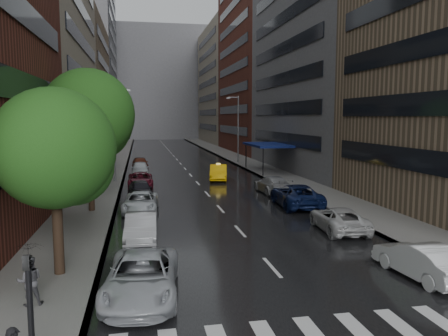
{
  "coord_description": "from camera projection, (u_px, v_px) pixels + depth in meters",
  "views": [
    {
      "loc": [
        -5.36,
        -13.08,
        6.31
      ],
      "look_at": [
        0.0,
        14.72,
        3.0
      ],
      "focal_mm": 35.0,
      "sensor_mm": 36.0,
      "label": 1
    }
  ],
  "objects": [
    {
      "name": "tree_near",
      "position": [
        54.0,
        149.0,
        16.73
      ],
      "size": [
        4.68,
        4.68,
        7.46
      ],
      "color": "#382619",
      "rests_on": "ground"
    },
    {
      "name": "sidewalk_left",
      "position": [
        114.0,
        161.0,
        61.55
      ],
      "size": [
        4.0,
        140.0,
        0.15
      ],
      "primitive_type": "cube",
      "color": "gray",
      "rests_on": "ground"
    },
    {
      "name": "buildings_right",
      "position": [
        266.0,
        63.0,
        70.87
      ],
      "size": [
        8.05,
        109.1,
        36.0
      ],
      "color": "#937A5B",
      "rests_on": "ground"
    },
    {
      "name": "building_far",
      "position": [
        157.0,
        84.0,
        127.71
      ],
      "size": [
        40.0,
        14.0,
        32.0
      ],
      "primitive_type": "cube",
      "color": "slate",
      "rests_on": "ground"
    },
    {
      "name": "buildings_left",
      "position": [
        74.0,
        54.0,
        67.15
      ],
      "size": [
        8.0,
        108.0,
        38.0
      ],
      "color": "maroon",
      "rests_on": "ground"
    },
    {
      "name": "traffic_light",
      "position": [
        31.0,
        321.0,
        8.78
      ],
      "size": [
        0.18,
        0.15,
        3.45
      ],
      "color": "black",
      "rests_on": "sidewalk_left"
    },
    {
      "name": "street_lamp_right",
      "position": [
        238.0,
        128.0,
        59.26
      ],
      "size": [
        1.74,
        0.22,
        9.0
      ],
      "color": "gray",
      "rests_on": "sidewalk_right"
    },
    {
      "name": "ground",
      "position": [
        308.0,
        308.0,
        14.49
      ],
      "size": [
        220.0,
        220.0,
        0.0
      ],
      "primitive_type": "plane",
      "color": "gray",
      "rests_on": "ground"
    },
    {
      "name": "parked_cars_left",
      "position": [
        141.0,
        191.0,
        33.11
      ],
      "size": [
        2.96,
        43.5,
        1.55
      ],
      "color": "#B9BDC4",
      "rests_on": "ground"
    },
    {
      "name": "parked_cars_right",
      "position": [
        308.0,
        202.0,
        28.58
      ],
      "size": [
        3.01,
        24.42,
        1.61
      ],
      "color": "white",
      "rests_on": "ground"
    },
    {
      "name": "road",
      "position": [
        178.0,
        161.0,
        63.26
      ],
      "size": [
        14.0,
        140.0,
        0.01
      ],
      "primitive_type": "cube",
      "color": "black",
      "rests_on": "ground"
    },
    {
      "name": "tree_far",
      "position": [
        108.0,
        122.0,
        45.75
      ],
      "size": [
        5.3,
        5.3,
        8.44
      ],
      "color": "#382619",
      "rests_on": "ground"
    },
    {
      "name": "street_lamp_left",
      "position": [
        115.0,
        132.0,
        41.73
      ],
      "size": [
        1.74,
        0.22,
        9.0
      ],
      "color": "gray",
      "rests_on": "sidewalk_left"
    },
    {
      "name": "tree_mid",
      "position": [
        89.0,
        115.0,
        28.26
      ],
      "size": [
        5.92,
        5.92,
        9.44
      ],
      "color": "#382619",
      "rests_on": "ground"
    },
    {
      "name": "ped_black_umbrella",
      "position": [
        29.0,
        269.0,
        14.25
      ],
      "size": [
        0.96,
        0.98,
        2.09
      ],
      "color": "#4C4C51",
      "rests_on": "sidewalk_left"
    },
    {
      "name": "awning",
      "position": [
        267.0,
        145.0,
        49.95
      ],
      "size": [
        4.0,
        8.0,
        3.12
      ],
      "color": "navy",
      "rests_on": "sidewalk_right"
    },
    {
      "name": "taxi",
      "position": [
        218.0,
        172.0,
        43.81
      ],
      "size": [
        2.5,
        4.95,
        1.56
      ],
      "primitive_type": "imported",
      "rotation": [
        0.0,
        0.0,
        -0.19
      ],
      "color": "#E0A60B",
      "rests_on": "ground"
    },
    {
      "name": "sidewalk_right",
      "position": [
        238.0,
        159.0,
        64.94
      ],
      "size": [
        4.0,
        140.0,
        0.15
      ],
      "primitive_type": "cube",
      "color": "gray",
      "rests_on": "ground"
    }
  ]
}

